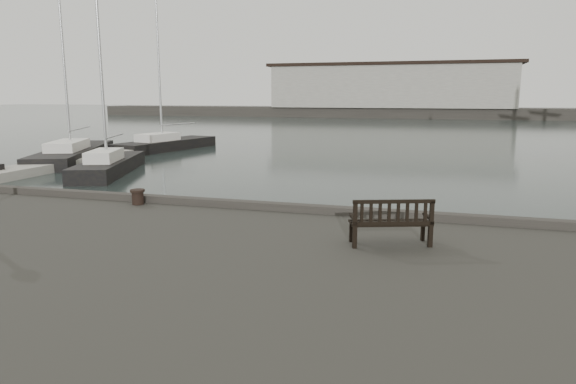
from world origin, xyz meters
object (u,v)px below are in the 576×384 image
yacht_b (74,156)px  bollard_left (138,197)px  bench (390,230)px  yacht_d (167,147)px  yacht_c (110,169)px

yacht_b → bollard_left: bearing=-70.9°
bench → bollard_left: bearing=145.2°
bench → yacht_d: 34.35m
yacht_c → bench: bearing=-61.8°
bench → yacht_b: 30.67m
bench → bollard_left: size_ratio=4.10×
bench → yacht_d: size_ratio=0.13×
yacht_b → yacht_c: bearing=-60.6°
yacht_c → yacht_d: (-3.38, 12.30, -0.01)m
yacht_b → yacht_c: 7.74m
yacht_b → yacht_d: 8.13m
bench → yacht_b: (-23.30, 19.88, -1.59)m
bollard_left → yacht_b: size_ratio=0.02×
bollard_left → yacht_d: 29.22m
bollard_left → yacht_c: 17.06m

